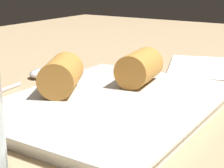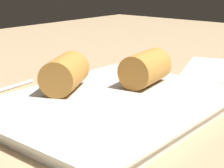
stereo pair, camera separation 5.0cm
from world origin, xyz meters
The scene contains 5 objects.
table_surface centered at (0.00, 0.00, 1.00)cm, with size 180.00×140.00×2.00cm.
serving_plate centered at (-3.35, -1.84, 2.76)cm, with size 27.76×21.58×1.50cm.
roll_front_left centered at (-2.48, -8.34, 5.62)cm, with size 7.95×6.90×4.24cm.
roll_front_right centered at (-10.75, -2.23, 5.62)cm, with size 7.73×5.15×4.24cm.
spoon centered at (-8.60, -18.60, 2.64)cm, with size 16.66×3.46×1.40cm.
Camera 2 is at (27.59, 23.87, 16.92)cm, focal length 60.00 mm.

